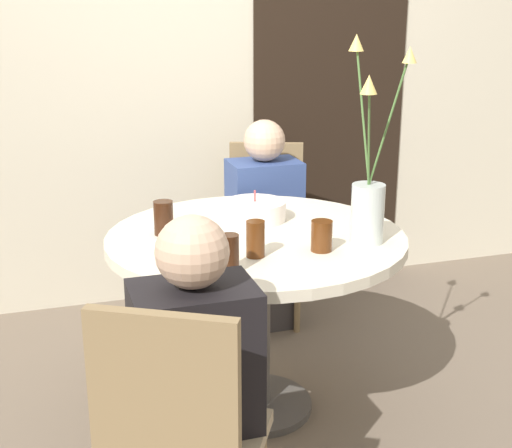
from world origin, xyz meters
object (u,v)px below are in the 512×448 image
object	(u,v)px
chair_right_flank	(179,435)
side_plate	(174,244)
drink_glass_3	(164,218)
person_guest	(196,405)
chair_left_flank	(265,222)
drink_glass_0	(322,236)
birthday_cake	(255,211)
drink_glass_2	(255,239)
flower_vase	(369,193)
drink_glass_1	(230,254)
person_woman	(264,232)

from	to	relation	value
chair_right_flank	side_plate	size ratio (longest dim) A/B	5.47
drink_glass_3	person_guest	world-z (taller)	person_guest
chair_left_flank	drink_glass_3	distance (m)	1.09
chair_left_flank	drink_glass_0	xyz separation A→B (m)	(-0.17, -1.15, 0.30)
birthday_cake	drink_glass_2	distance (m)	0.44
flower_vase	drink_glass_2	distance (m)	0.45
drink_glass_1	person_woman	distance (m)	1.25
chair_right_flank	flower_vase	distance (m)	1.13
birthday_cake	drink_glass_1	xyz separation A→B (m)	(-0.25, -0.53, 0.03)
chair_right_flank	side_plate	bearing A→B (deg)	-71.37
flower_vase	birthday_cake	bearing A→B (deg)	127.55
birthday_cake	person_guest	xyz separation A→B (m)	(-0.45, -0.88, -0.29)
chair_right_flank	drink_glass_3	size ratio (longest dim) A/B	6.93
drink_glass_1	person_guest	xyz separation A→B (m)	(-0.20, -0.35, -0.32)
side_plate	person_woman	size ratio (longest dim) A/B	0.16
chair_left_flank	chair_right_flank	size ratio (longest dim) A/B	1.00
drink_glass_0	flower_vase	bearing A→B (deg)	9.86
chair_right_flank	drink_glass_0	size ratio (longest dim) A/B	8.16
birthday_cake	drink_glass_2	xyz separation A→B (m)	(-0.13, -0.41, 0.03)
drink_glass_1	drink_glass_3	size ratio (longest dim) A/B	0.99
flower_vase	drink_glass_1	bearing A→B (deg)	-166.08
person_guest	drink_glass_0	bearing A→B (deg)	38.73
drink_glass_0	drink_glass_1	size ratio (longest dim) A/B	0.86
drink_glass_0	person_guest	world-z (taller)	person_guest
drink_glass_3	birthday_cake	bearing A→B (deg)	11.05
drink_glass_0	person_guest	distance (m)	0.78
birthday_cake	flower_vase	bearing A→B (deg)	-52.45
chair_left_flank	birthday_cake	bearing A→B (deg)	-91.03
person_guest	drink_glass_1	bearing A→B (deg)	60.31
side_plate	person_guest	size ratio (longest dim) A/B	0.16
side_plate	person_guest	world-z (taller)	person_guest
side_plate	flower_vase	bearing A→B (deg)	-14.93
chair_left_flank	drink_glass_2	size ratio (longest dim) A/B	7.01
drink_glass_3	drink_glass_0	bearing A→B (deg)	-35.45
birthday_cake	side_plate	size ratio (longest dim) A/B	1.52
birthday_cake	drink_glass_3	world-z (taller)	drink_glass_3
chair_left_flank	chair_right_flank	distance (m)	1.92
side_plate	drink_glass_0	xyz separation A→B (m)	(0.48, -0.21, 0.05)
drink_glass_2	birthday_cake	bearing A→B (deg)	72.80
side_plate	person_guest	xyz separation A→B (m)	(-0.08, -0.66, -0.26)
drink_glass_1	drink_glass_3	world-z (taller)	drink_glass_3
person_guest	chair_left_flank	bearing A→B (deg)	65.36
drink_glass_2	drink_glass_3	bearing A→B (deg)	126.82
chair_right_flank	birthday_cake	xyz separation A→B (m)	(0.53, 1.02, 0.29)
flower_vase	drink_glass_0	size ratio (longest dim) A/B	6.69
drink_glass_0	drink_glass_3	xyz separation A→B (m)	(-0.49, 0.35, 0.01)
chair_left_flank	drink_glass_2	bearing A→B (deg)	-89.50
drink_glass_1	flower_vase	bearing A→B (deg)	13.92
drink_glass_0	chair_left_flank	bearing A→B (deg)	81.43
drink_glass_1	drink_glass_2	size ratio (longest dim) A/B	1.00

